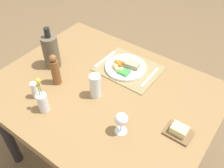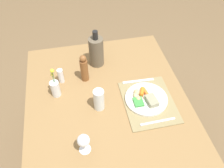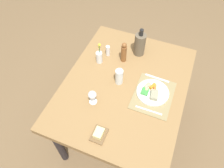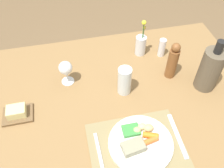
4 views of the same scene
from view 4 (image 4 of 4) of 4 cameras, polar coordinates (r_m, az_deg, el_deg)
The scene contains 13 objects.
ground_plane at distance 1.81m, azimuth 2.12°, elevation -18.67°, with size 8.00×8.00×0.00m, color brown.
dining_table at distance 1.22m, azimuth 3.00°, elevation -6.23°, with size 1.27×1.00×0.76m.
placemat at distance 1.02m, azimuth 5.86°, elevation -14.61°, with size 0.38×0.30×0.01m, color #8C7C52.
dinner_plate at distance 1.01m, azimuth 6.35°, elevation -13.32°, with size 0.26×0.26×0.05m.
fork at distance 0.99m, azimuth -2.81°, elevation -16.46°, with size 0.01×0.21×0.01m, color silver.
knife at distance 1.07m, azimuth 14.96°, elevation -11.48°, with size 0.02×0.21×0.01m, color silver.
flower_vase at distance 1.35m, azimuth 6.70°, elevation 9.12°, with size 0.06×0.06×0.22m.
wine_glass at distance 1.18m, azimuth -10.74°, elevation 3.52°, with size 0.07×0.07×0.13m.
butter_dish at distance 1.16m, azimuth -21.19°, elevation -6.27°, with size 0.13×0.10×0.05m.
salt_shaker at distance 1.36m, azimuth 11.53°, elevation 8.29°, with size 0.04×0.04×0.10m, color white.
pepper_mill at distance 1.22m, azimuth 13.91°, elevation 5.18°, with size 0.05×0.05×0.20m.
water_tumbler at distance 1.14m, azimuth 2.91°, elevation 0.43°, with size 0.06×0.06×0.15m.
cooler_bottle at distance 1.21m, azimuth 21.83°, elevation 3.19°, with size 0.10×0.10×0.27m.
Camera 4 is at (-0.21, -0.67, 1.67)m, focal length 39.34 mm.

